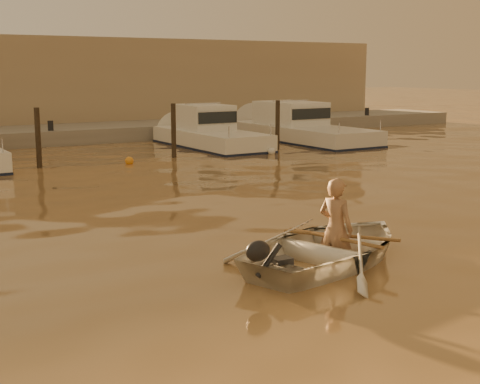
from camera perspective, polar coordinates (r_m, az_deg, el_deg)
ground_plane at (r=11.03m, az=3.67°, el=-6.77°), size 160.00×160.00×0.00m
dinghy at (r=11.55m, az=7.87°, el=-4.59°), size 4.57×3.88×0.80m
person at (r=11.56m, az=8.17°, el=-3.09°), size 0.60×0.74×1.75m
outboard_motor at (r=10.35m, az=3.48°, el=-6.32°), size 0.98×0.67×0.70m
oar_port at (r=11.73m, az=8.53°, el=-3.69°), size 1.13×1.83×0.13m
oar_starboard at (r=11.56m, az=8.02°, el=-3.88°), size 0.38×2.08×0.13m
moored_boat_4 at (r=28.27m, az=-2.51°, el=5.12°), size 2.37×7.26×1.75m
moored_boat_5 at (r=30.85m, az=5.22°, el=5.54°), size 2.78×9.15×1.75m
piling_2 at (r=23.26m, az=-16.84°, el=4.20°), size 0.18×0.18×2.20m
piling_3 at (r=25.01m, az=-5.68°, el=5.01°), size 0.18×0.18×2.20m
piling_4 at (r=27.39m, az=3.22°, el=5.52°), size 0.18×0.18×2.20m
fender_d at (r=23.58m, az=-9.43°, el=2.63°), size 0.30×0.30×0.30m
fender_e at (r=25.97m, az=2.70°, el=3.48°), size 0.30×0.30×0.30m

